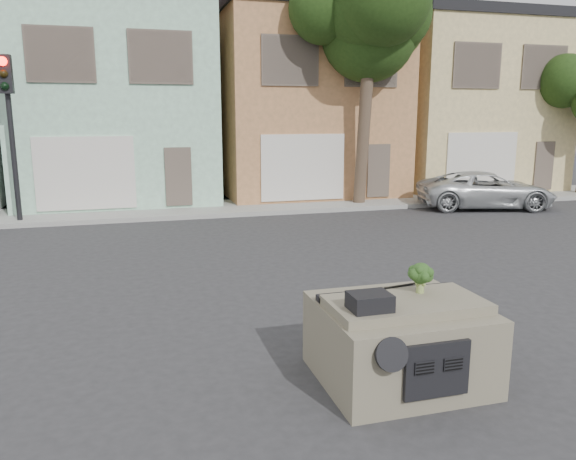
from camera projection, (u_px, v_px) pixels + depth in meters
name	position (u px, v px, depth m)	size (l,w,h in m)	color
ground_plane	(321.00, 305.00, 10.09)	(120.00, 120.00, 0.00)	#303033
sidewalk	(224.00, 208.00, 19.96)	(40.00, 3.00, 0.15)	gray
townhouse_mint	(116.00, 103.00, 22.04)	(7.20, 8.20, 7.55)	#A2D3B5
townhouse_tan	(298.00, 104.00, 24.06)	(7.20, 8.20, 7.55)	#B37B4D
townhouse_beige	(452.00, 105.00, 26.08)	(7.20, 8.20, 7.55)	#D4BD7F
silver_pickup	(485.00, 208.00, 20.42)	(2.21, 4.79, 1.33)	silver
traffic_signal	(12.00, 142.00, 16.77)	(0.40, 0.40, 5.10)	black
tree_near	(364.00, 88.00, 19.80)	(4.40, 4.00, 8.50)	#1E3611
car_dashboard	(399.00, 338.00, 7.16)	(2.00, 1.80, 1.12)	#706955
instrument_hump	(370.00, 302.00, 6.54)	(0.48, 0.38, 0.20)	black
wiper_arm	(406.00, 285.00, 7.47)	(0.70, 0.03, 0.02)	black
broccoli	(421.00, 277.00, 7.15)	(0.33, 0.33, 0.40)	#203B15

